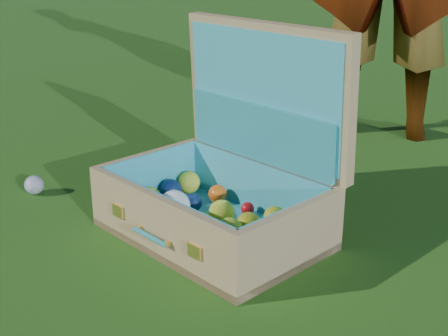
# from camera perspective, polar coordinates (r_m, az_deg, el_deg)

# --- Properties ---
(ground) EXTENTS (60.00, 60.00, 0.00)m
(ground) POSITION_cam_1_polar(r_m,az_deg,el_deg) (1.90, -1.58, -4.17)
(ground) COLOR #215114
(ground) RESTS_ON ground
(stray_ball) EXTENTS (0.06, 0.06, 0.06)m
(stray_ball) POSITION_cam_1_polar(r_m,az_deg,el_deg) (2.11, -16.97, -1.49)
(stray_ball) COLOR #467AB7
(stray_ball) RESTS_ON ground
(suitcase) EXTENTS (0.71, 0.62, 0.57)m
(suitcase) POSITION_cam_1_polar(r_m,az_deg,el_deg) (1.73, 0.48, -0.86)
(suitcase) COLOR tan
(suitcase) RESTS_ON ground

